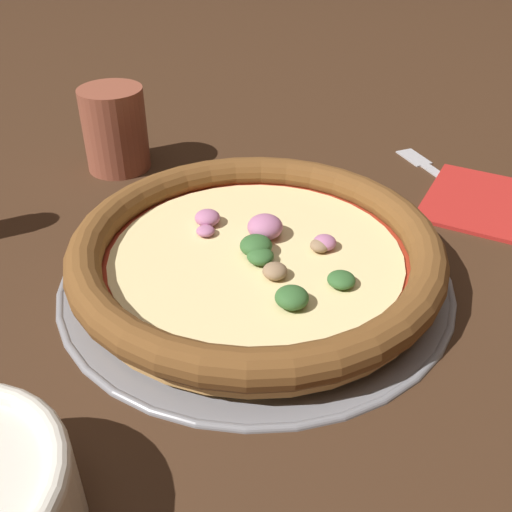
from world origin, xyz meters
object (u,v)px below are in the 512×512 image
(pizza_tray, at_px, (256,274))
(fork, at_px, (445,178))
(pizza, at_px, (256,252))
(drinking_cup, at_px, (115,129))
(napkin, at_px, (485,201))

(pizza_tray, bearing_deg, fork, -91.85)
(pizza_tray, xyz_separation_m, pizza, (-0.00, -0.00, 0.02))
(drinking_cup, height_order, fork, drinking_cup)
(pizza_tray, relative_size, pizza, 1.07)
(pizza, relative_size, napkin, 1.88)
(pizza, relative_size, fork, 1.73)
(pizza_tray, height_order, pizza, pizza)
(pizza, height_order, drinking_cup, drinking_cup)
(drinking_cup, height_order, napkin, drinking_cup)
(pizza, relative_size, drinking_cup, 3.38)
(fork, bearing_deg, pizza, 108.76)
(pizza, distance_m, drinking_cup, 0.27)
(pizza_tray, height_order, napkin, same)
(pizza_tray, relative_size, napkin, 2.01)
(pizza, xyz_separation_m, drinking_cup, (0.27, -0.03, 0.02))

